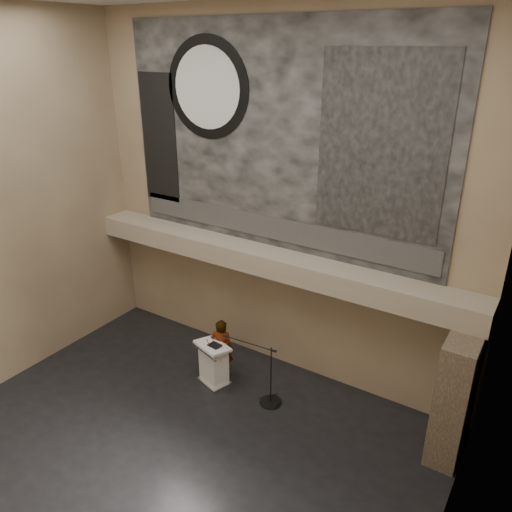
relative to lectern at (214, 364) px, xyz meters
The scene contains 18 objects.
floor 2.46m from the lectern, 74.62° to the right, with size 10.00×10.00×0.00m, color black.
wall_back 4.12m from the lectern, 69.46° to the left, with size 10.00×0.02×8.50m, color #7B664E.
wall_right 7.12m from the lectern, 22.26° to the right, with size 0.02×8.00×8.50m, color #7B664E.
soffit 2.80m from the lectern, 63.87° to the left, with size 10.00×0.80×0.50m, color gray.
sprinkler_left 2.64m from the lectern, 127.84° to the left, with size 0.04×0.04×0.06m, color #B2893D.
sprinkler_right 3.53m from the lectern, 26.13° to the left, with size 0.04×0.04×0.06m, color #B2893D.
banner 5.45m from the lectern, 69.12° to the left, with size 8.00×0.05×5.00m, color black.
banner_text_strip 3.55m from the lectern, 68.66° to the left, with size 7.76×0.02×0.55m, color #313131.
banner_clock_rim 6.46m from the lectern, 125.68° to the left, with size 2.30×2.30×0.02m, color black.
banner_clock_face 6.46m from the lectern, 126.02° to the left, with size 1.84×1.84×0.02m, color silver.
banner_building_print 6.27m from the lectern, 28.15° to the left, with size 2.60×0.02×3.60m, color black.
banner_brick_print 5.81m from the lectern, 149.59° to the left, with size 1.10×0.02×3.20m, color black.
stone_pier 5.41m from the lectern, ahead, with size 0.60×1.40×2.70m, color #423628.
lectern is the anchor object (origin of this frame).
binder 0.57m from the lectern, 24.76° to the right, with size 0.29×0.23×0.04m, color black.
papers 0.56m from the lectern, behind, with size 0.19×0.27×0.01m, color white.
speaker_person 0.41m from the lectern, 90.15° to the left, with size 0.58×0.38×1.59m, color silver.
mic_stand 1.53m from the lectern, ahead, with size 1.50×0.52×1.49m.
Camera 1 is at (5.62, -5.54, 7.67)m, focal length 35.00 mm.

